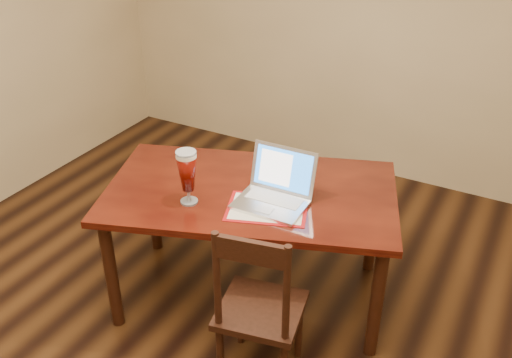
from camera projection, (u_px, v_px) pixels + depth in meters
The scene contains 3 objects.
room_shell at pixel (173, 34), 2.03m from camera, with size 4.51×5.01×2.71m.
dining_table at pixel (250, 202), 3.12m from camera, with size 1.77×1.35×1.03m.
dining_chair at pixel (259, 310), 2.71m from camera, with size 0.46×0.44×0.93m.
Camera 1 is at (1.22, -1.63, 2.33)m, focal length 40.00 mm.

